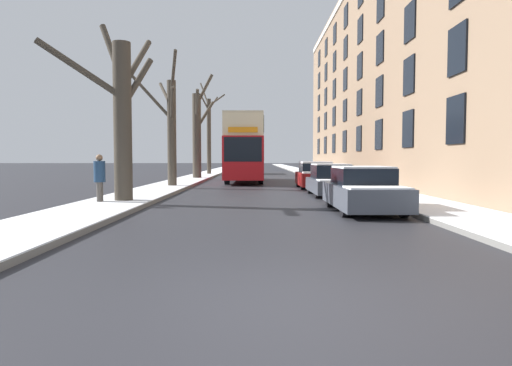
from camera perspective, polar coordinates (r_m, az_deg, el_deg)
ground_plane at (r=5.32m, az=3.94°, el=-14.68°), size 320.00×320.00×0.00m
sidewalk_left at (r=58.28m, az=-4.87°, el=1.54°), size 2.46×130.00×0.16m
sidewalk_right at (r=58.35m, az=5.45°, el=1.54°), size 2.46×130.00×0.16m
terrace_facade_right at (r=35.00m, az=19.28°, el=12.34°), size 9.10×44.20×14.73m
bare_tree_left_0 at (r=16.87m, az=-16.55°, el=8.41°), size 3.55×3.64×6.50m
bare_tree_left_1 at (r=25.45m, az=-10.71°, el=6.93°), size 3.04×4.09×7.10m
bare_tree_left_2 at (r=35.39m, az=-7.38°, el=6.37°), size 1.71×3.18×7.98m
bare_tree_left_3 at (r=44.64m, az=-5.96°, el=6.30°), size 2.66×2.54×9.22m
double_decker_bus at (r=31.69m, az=-1.44°, el=4.66°), size 2.48×10.27×4.42m
parked_car_0 at (r=14.33m, az=13.18°, el=-0.92°), size 1.84×4.39×1.39m
parked_car_1 at (r=20.19m, az=9.30°, el=0.24°), size 1.76×4.35×1.40m
parked_car_2 at (r=25.26m, az=7.40°, el=0.90°), size 1.88×4.30×1.46m
oncoming_van at (r=48.64m, az=-2.05°, el=2.74°), size 2.04×5.21×2.51m
pedestrian_left_sidewalk at (r=16.44m, az=-19.02°, el=0.63°), size 0.38×0.38×1.77m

